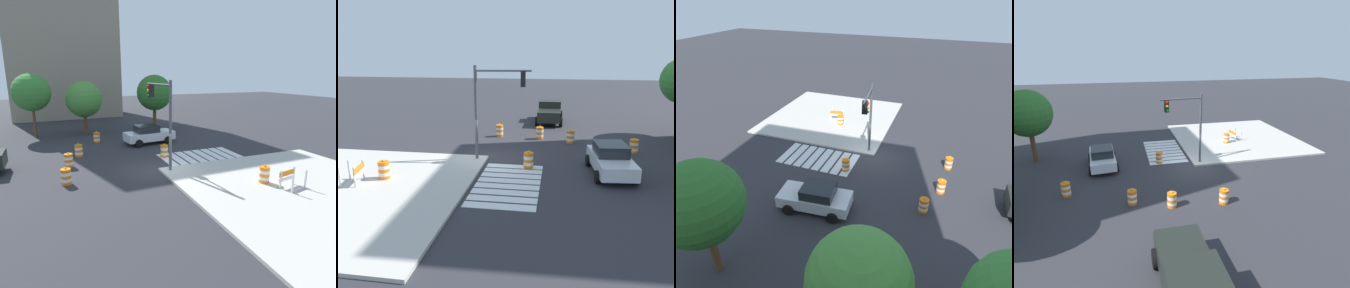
# 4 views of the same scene
# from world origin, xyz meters

# --- Properties ---
(ground_plane) EXTENTS (120.00, 120.00, 0.00)m
(ground_plane) POSITION_xyz_m (0.00, 0.00, 0.00)
(ground_plane) COLOR #2D2D33
(sidewalk_corner) EXTENTS (12.00, 12.00, 0.15)m
(sidewalk_corner) POSITION_xyz_m (6.00, -6.00, 0.07)
(sidewalk_corner) COLOR #BCB7AD
(sidewalk_corner) RESTS_ON ground
(crosswalk_stripes) EXTENTS (5.85, 3.20, 0.02)m
(crosswalk_stripes) POSITION_xyz_m (4.00, 1.80, 0.01)
(crosswalk_stripes) COLOR silver
(crosswalk_stripes) RESTS_ON ground
(sports_car) EXTENTS (4.46, 2.46, 1.63)m
(sports_car) POSITION_xyz_m (1.71, 7.04, 0.81)
(sports_car) COLOR silver
(sports_car) RESTS_ON ground
(pickup_truck) EXTENTS (5.15, 2.35, 1.92)m
(pickup_truck) POSITION_xyz_m (-11.72, 3.36, 0.97)
(pickup_truck) COLOR black
(pickup_truck) RESTS_ON ground
(traffic_barrel_near_corner) EXTENTS (0.56, 0.56, 1.02)m
(traffic_barrel_near_corner) POSITION_xyz_m (1.44, 2.59, 0.45)
(traffic_barrel_near_corner) COLOR orange
(traffic_barrel_near_corner) RESTS_ON ground
(traffic_barrel_crosswalk_end) EXTENTS (0.56, 0.56, 1.02)m
(traffic_barrel_crosswalk_end) POSITION_xyz_m (-2.50, 9.09, 0.45)
(traffic_barrel_crosswalk_end) COLOR orange
(traffic_barrel_crosswalk_end) RESTS_ON ground
(traffic_barrel_median_near) EXTENTS (0.56, 0.56, 1.02)m
(traffic_barrel_median_near) POSITION_xyz_m (-5.54, -0.28, 0.45)
(traffic_barrel_median_near) COLOR orange
(traffic_barrel_median_near) RESTS_ON ground
(traffic_barrel_median_far) EXTENTS (0.56, 0.56, 1.02)m
(traffic_barrel_median_far) POSITION_xyz_m (-4.40, 5.08, 0.45)
(traffic_barrel_median_far) COLOR orange
(traffic_barrel_median_far) RESTS_ON ground
(traffic_barrel_far_curb) EXTENTS (0.56, 0.56, 1.02)m
(traffic_barrel_far_curb) POSITION_xyz_m (-5.24, 2.83, 0.45)
(traffic_barrel_far_curb) COLOR orange
(traffic_barrel_far_curb) RESTS_ON ground
(traffic_barrel_on_sidewalk) EXTENTS (0.56, 0.56, 1.02)m
(traffic_barrel_on_sidewalk) POSITION_xyz_m (4.60, -4.48, 0.60)
(traffic_barrel_on_sidewalk) COLOR orange
(traffic_barrel_on_sidewalk) RESTS_ON sidewalk_corner
(construction_barricade) EXTENTS (1.36, 0.99, 1.00)m
(construction_barricade) POSITION_xyz_m (5.37, -5.53, 0.72)
(construction_barricade) COLOR silver
(construction_barricade) RESTS_ON sidewalk_corner
(traffic_light_pole) EXTENTS (0.68, 3.28, 5.50)m
(traffic_light_pole) POSITION_xyz_m (0.46, 0.53, 3.91)
(traffic_light_pole) COLOR #4C4C51
(traffic_light_pole) RESTS_ON sidewalk_corner
(street_tree_streetside_mid) EXTENTS (3.74, 3.74, 5.88)m
(street_tree_streetside_mid) POSITION_xyz_m (4.23, 12.56, 4.00)
(street_tree_streetside_mid) COLOR brown
(street_tree_streetside_mid) RESTS_ON ground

